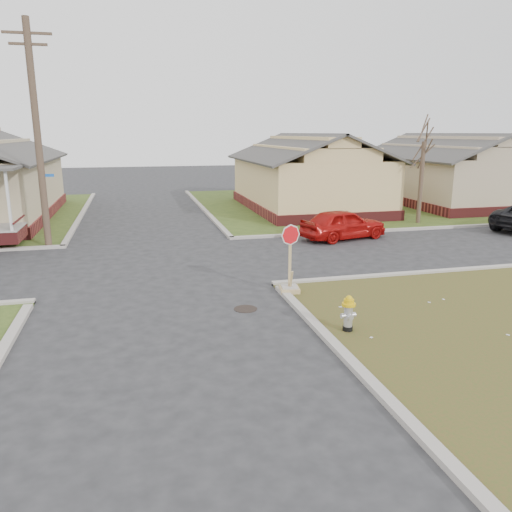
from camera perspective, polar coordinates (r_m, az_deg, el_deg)
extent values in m
plane|color=#262628|center=(13.95, -10.56, -6.04)|extent=(120.00, 120.00, 0.00)
cube|color=#344819|center=(38.75, 22.11, 6.00)|extent=(37.00, 19.00, 0.05)
cylinder|color=black|center=(13.75, -1.20, -6.06)|extent=(0.64, 0.64, 0.01)
cube|color=maroon|center=(31.77, 5.83, 5.91)|extent=(7.20, 11.20, 0.60)
cube|color=#EACA8A|center=(31.58, 5.91, 8.78)|extent=(7.00, 11.00, 2.60)
cube|color=maroon|center=(36.35, 20.94, 6.07)|extent=(7.20, 11.20, 0.60)
cube|color=#C9B491|center=(36.19, 21.16, 8.58)|extent=(7.00, 11.00, 2.60)
cylinder|color=#48352A|center=(22.30, -23.68, 12.28)|extent=(0.28, 0.28, 9.00)
cube|color=#48352A|center=(22.60, -24.72, 22.16)|extent=(1.80, 0.10, 0.10)
cube|color=#48352A|center=(22.54, -24.61, 21.16)|extent=(1.40, 0.10, 0.10)
cylinder|color=#48352A|center=(27.63, 18.33, 7.94)|extent=(0.22, 0.22, 4.20)
cylinder|color=black|center=(12.39, 10.43, -8.12)|extent=(0.24, 0.24, 0.11)
cylinder|color=#B4B4B9|center=(12.28, 10.49, -6.78)|extent=(0.21, 0.21, 0.51)
sphere|color=#B4B4B9|center=(12.19, 10.54, -5.66)|extent=(0.21, 0.21, 0.21)
cylinder|color=#DCB00B|center=(12.18, 10.55, -5.46)|extent=(0.33, 0.33, 0.07)
cylinder|color=#DCB00B|center=(12.15, 10.57, -5.12)|extent=(0.24, 0.24, 0.11)
sphere|color=#DCB00B|center=(12.13, 10.58, -4.82)|extent=(0.17, 0.17, 0.17)
cube|color=tan|center=(15.06, 3.84, -3.83)|extent=(0.57, 0.57, 0.14)
cube|color=#A7A099|center=(15.03, 3.84, -3.51)|extent=(0.46, 0.46, 0.04)
cube|color=tan|center=(14.79, 3.90, -0.17)|extent=(0.08, 0.04, 1.94)
cylinder|color=red|center=(14.60, 3.99, 2.42)|extent=(0.52, 0.23, 0.55)
cylinder|color=silver|center=(14.61, 3.98, 2.43)|extent=(0.59, 0.26, 0.63)
imported|color=#AC0E0C|center=(22.90, 9.93, 3.62)|extent=(4.30, 2.53, 1.37)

